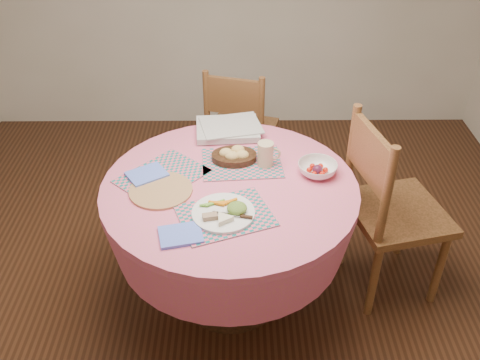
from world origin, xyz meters
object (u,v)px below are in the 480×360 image
object	(u,v)px
wicker_trivet	(161,190)
fruit_bowl	(317,169)
dinner_plate	(225,212)
latte_mug	(266,154)
dining_table	(230,217)
chair_back	(239,129)
bread_bowl	(234,155)
chair_right	(388,207)

from	to	relation	value
wicker_trivet	fruit_bowl	distance (m)	0.77
dinner_plate	latte_mug	bearing A→B (deg)	63.54
dining_table	fruit_bowl	distance (m)	0.49
chair_back	bread_bowl	bearing A→B (deg)	103.79
chair_back	latte_mug	world-z (taller)	chair_back
wicker_trivet	chair_right	bearing A→B (deg)	6.61
dining_table	bread_bowl	bearing A→B (deg)	84.00
latte_mug	wicker_trivet	bearing A→B (deg)	-156.89
chair_back	dinner_plate	distance (m)	1.28
chair_right	dining_table	bearing A→B (deg)	82.84
chair_right	wicker_trivet	xyz separation A→B (m)	(-1.14, -0.13, 0.21)
chair_right	dinner_plate	distance (m)	0.92
chair_right	dinner_plate	bearing A→B (deg)	97.77
chair_back	bread_bowl	world-z (taller)	chair_back
latte_mug	fruit_bowl	distance (m)	0.26
dinner_plate	latte_mug	size ratio (longest dim) A/B	2.24
dining_table	latte_mug	xyz separation A→B (m)	(0.18, 0.17, 0.26)
dinner_plate	bread_bowl	distance (m)	0.45
chair_back	dinner_plate	xyz separation A→B (m)	(-0.07, -1.24, 0.29)
chair_right	wicker_trivet	world-z (taller)	chair_right
wicker_trivet	dinner_plate	xyz separation A→B (m)	(0.30, -0.19, 0.02)
chair_back	bread_bowl	size ratio (longest dim) A/B	4.04
chair_right	wicker_trivet	bearing A→B (deg)	83.47
chair_back	latte_mug	distance (m)	0.91
wicker_trivet	bread_bowl	size ratio (longest dim) A/B	1.30
dinner_plate	dining_table	bearing A→B (deg)	85.31
chair_right	chair_back	size ratio (longest dim) A/B	1.13
dining_table	dinner_plate	distance (m)	0.32
chair_back	wicker_trivet	world-z (taller)	chair_back
bread_bowl	fruit_bowl	bearing A→B (deg)	-16.53
chair_right	chair_back	world-z (taller)	chair_right
bread_bowl	dinner_plate	bearing A→B (deg)	-95.32
dining_table	fruit_bowl	world-z (taller)	fruit_bowl
chair_right	bread_bowl	bearing A→B (deg)	67.70
dining_table	fruit_bowl	xyz separation A→B (m)	(0.43, 0.09, 0.22)
dinner_plate	fruit_bowl	size ratio (longest dim) A/B	1.23
dining_table	chair_right	distance (m)	0.82
dining_table	fruit_bowl	size ratio (longest dim) A/B	5.42
wicker_trivet	dinner_plate	world-z (taller)	dinner_plate
chair_right	dinner_plate	world-z (taller)	chair_right
chair_right	chair_back	bearing A→B (deg)	26.30
fruit_bowl	wicker_trivet	bearing A→B (deg)	-169.59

